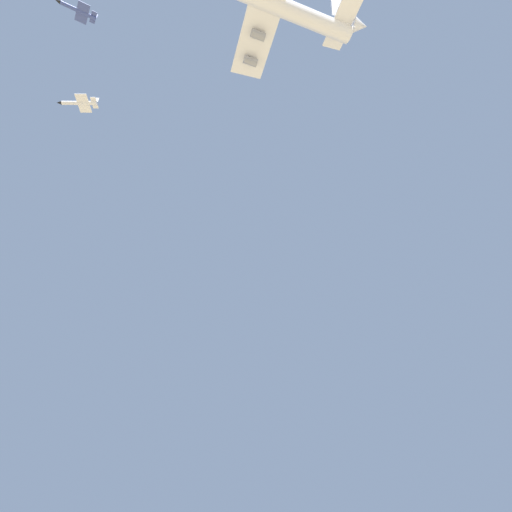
# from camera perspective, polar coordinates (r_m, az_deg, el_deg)

# --- Properties ---
(carrier_jet) EXTENTS (77.69, 60.91, 20.45)m
(carrier_jet) POSITION_cam_1_polar(r_m,az_deg,el_deg) (178.94, 1.09, 28.96)
(carrier_jet) COLOR white
(chase_jet_lead) EXTENTS (15.00, 9.25, 4.00)m
(chase_jet_lead) POSITION_cam_1_polar(r_m,az_deg,el_deg) (209.22, -21.04, 26.36)
(chase_jet_lead) COLOR #38478C
(chase_jet_right_wing) EXTENTS (15.22, 8.24, 4.00)m
(chase_jet_right_wing) POSITION_cam_1_polar(r_m,az_deg,el_deg) (193.22, -20.92, 17.19)
(chase_jet_right_wing) COLOR silver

